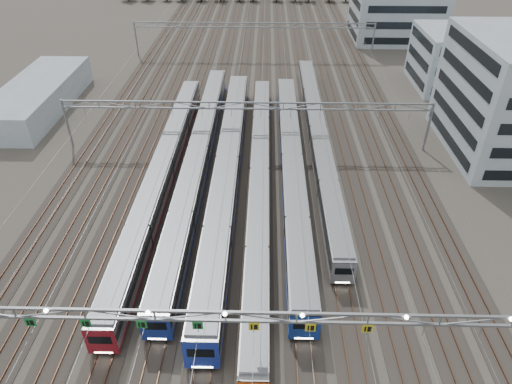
{
  "coord_description": "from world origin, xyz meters",
  "views": [
    {
      "loc": [
        2.96,
        -23.76,
        35.81
      ],
      "look_at": [
        1.89,
        22.68,
        3.5
      ],
      "focal_mm": 32.0,
      "sensor_mm": 36.0,
      "label": 1
    }
  ],
  "objects_px": {
    "west_shed": "(38,96)",
    "depot_bldg_mid": "(453,59)",
    "train_e": "(292,164)",
    "gantry_near": "(225,319)",
    "depot_bldg_north": "(397,10)",
    "train_a": "(163,169)",
    "train_c": "(228,168)",
    "train_b": "(199,156)",
    "train_d": "(260,177)",
    "train_f": "(317,135)",
    "gantry_mid": "(246,111)",
    "gantry_far": "(254,29)"
  },
  "relations": [
    {
      "from": "train_d",
      "to": "gantry_mid",
      "type": "height_order",
      "value": "gantry_mid"
    },
    {
      "from": "train_c",
      "to": "gantry_mid",
      "type": "xyz_separation_m",
      "value": [
        2.25,
        9.73,
        4.08
      ]
    },
    {
      "from": "gantry_near",
      "to": "train_f",
      "type": "bearing_deg",
      "value": 74.66
    },
    {
      "from": "train_d",
      "to": "west_shed",
      "type": "bearing_deg",
      "value": 148.15
    },
    {
      "from": "train_e",
      "to": "gantry_mid",
      "type": "bearing_deg",
      "value": 128.94
    },
    {
      "from": "train_b",
      "to": "west_shed",
      "type": "height_order",
      "value": "west_shed"
    },
    {
      "from": "gantry_near",
      "to": "depot_bldg_north",
      "type": "bearing_deg",
      "value": 69.97
    },
    {
      "from": "train_a",
      "to": "gantry_mid",
      "type": "bearing_deg",
      "value": 41.45
    },
    {
      "from": "west_shed",
      "to": "depot_bldg_mid",
      "type": "bearing_deg",
      "value": 9.56
    },
    {
      "from": "train_e",
      "to": "gantry_near",
      "type": "bearing_deg",
      "value": -102.08
    },
    {
      "from": "train_f",
      "to": "gantry_far",
      "type": "distance_m",
      "value": 45.57
    },
    {
      "from": "gantry_mid",
      "to": "gantry_far",
      "type": "distance_m",
      "value": 45.0
    },
    {
      "from": "train_b",
      "to": "train_e",
      "type": "bearing_deg",
      "value": -8.25
    },
    {
      "from": "train_f",
      "to": "gantry_mid",
      "type": "bearing_deg",
      "value": -174.62
    },
    {
      "from": "gantry_near",
      "to": "gantry_far",
      "type": "xyz_separation_m",
      "value": [
        0.05,
        85.12,
        -0.7
      ]
    },
    {
      "from": "train_a",
      "to": "gantry_far",
      "type": "distance_m",
      "value": 56.24
    },
    {
      "from": "train_f",
      "to": "depot_bldg_mid",
      "type": "height_order",
      "value": "depot_bldg_mid"
    },
    {
      "from": "train_d",
      "to": "west_shed",
      "type": "distance_m",
      "value": 48.47
    },
    {
      "from": "train_c",
      "to": "train_f",
      "type": "distance_m",
      "value": 17.28
    },
    {
      "from": "gantry_far",
      "to": "train_e",
      "type": "bearing_deg",
      "value": -82.79
    },
    {
      "from": "train_f",
      "to": "gantry_near",
      "type": "relative_size",
      "value": 1.1
    },
    {
      "from": "train_b",
      "to": "gantry_far",
      "type": "bearing_deg",
      "value": 82.52
    },
    {
      "from": "gantry_near",
      "to": "gantry_mid",
      "type": "height_order",
      "value": "gantry_near"
    },
    {
      "from": "depot_bldg_mid",
      "to": "train_f",
      "type": "bearing_deg",
      "value": -137.97
    },
    {
      "from": "train_e",
      "to": "gantry_mid",
      "type": "height_order",
      "value": "gantry_mid"
    },
    {
      "from": "gantry_mid",
      "to": "gantry_far",
      "type": "relative_size",
      "value": 1.0
    },
    {
      "from": "train_e",
      "to": "gantry_mid",
      "type": "relative_size",
      "value": 1.02
    },
    {
      "from": "train_b",
      "to": "gantry_mid",
      "type": "relative_size",
      "value": 1.1
    },
    {
      "from": "train_f",
      "to": "gantry_near",
      "type": "height_order",
      "value": "gantry_near"
    },
    {
      "from": "train_a",
      "to": "train_e",
      "type": "relative_size",
      "value": 1.01
    },
    {
      "from": "gantry_far",
      "to": "west_shed",
      "type": "relative_size",
      "value": 1.88
    },
    {
      "from": "gantry_mid",
      "to": "train_c",
      "type": "bearing_deg",
      "value": -103.02
    },
    {
      "from": "gantry_near",
      "to": "train_c",
      "type": "bearing_deg",
      "value": 94.15
    },
    {
      "from": "train_d",
      "to": "depot_bldg_north",
      "type": "xyz_separation_m",
      "value": [
        34.28,
        71.76,
        5.52
      ]
    },
    {
      "from": "train_d",
      "to": "gantry_near",
      "type": "distance_m",
      "value": 29.1
    },
    {
      "from": "train_b",
      "to": "train_d",
      "type": "bearing_deg",
      "value": -29.9
    },
    {
      "from": "train_a",
      "to": "depot_bldg_north",
      "type": "height_order",
      "value": "depot_bldg_north"
    },
    {
      "from": "train_e",
      "to": "gantry_far",
      "type": "xyz_separation_m",
      "value": [
        -6.75,
        53.35,
        4.25
      ]
    },
    {
      "from": "gantry_near",
      "to": "west_shed",
      "type": "distance_m",
      "value": 66.8
    },
    {
      "from": "train_b",
      "to": "train_f",
      "type": "bearing_deg",
      "value": 22.5
    },
    {
      "from": "train_b",
      "to": "gantry_near",
      "type": "xyz_separation_m",
      "value": [
        6.7,
        -33.72,
        4.93
      ]
    },
    {
      "from": "train_c",
      "to": "train_d",
      "type": "relative_size",
      "value": 0.96
    },
    {
      "from": "train_d",
      "to": "gantry_far",
      "type": "height_order",
      "value": "gantry_far"
    },
    {
      "from": "gantry_near",
      "to": "west_shed",
      "type": "relative_size",
      "value": 1.88
    },
    {
      "from": "train_a",
      "to": "train_c",
      "type": "distance_m",
      "value": 9.01
    },
    {
      "from": "train_c",
      "to": "train_e",
      "type": "height_order",
      "value": "train_c"
    },
    {
      "from": "train_e",
      "to": "gantry_near",
      "type": "distance_m",
      "value": 32.86
    },
    {
      "from": "gantry_near",
      "to": "gantry_far",
      "type": "distance_m",
      "value": 85.12
    },
    {
      "from": "train_e",
      "to": "depot_bldg_north",
      "type": "xyz_separation_m",
      "value": [
        29.78,
        68.54,
        5.31
      ]
    },
    {
      "from": "train_a",
      "to": "gantry_far",
      "type": "relative_size",
      "value": 1.03
    }
  ]
}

